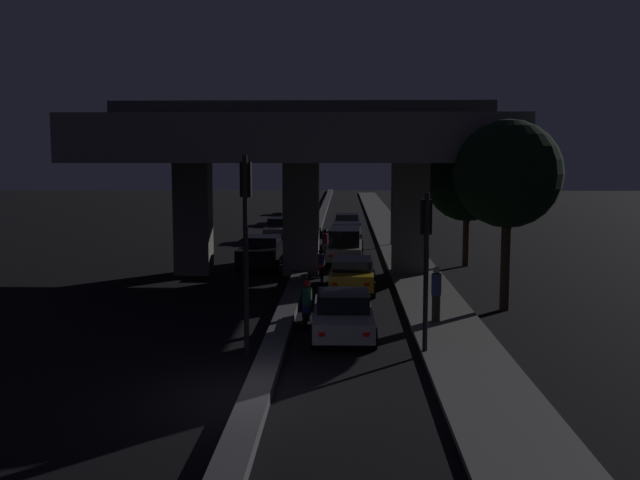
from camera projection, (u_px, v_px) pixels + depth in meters
name	position (u px, v px, depth m)	size (l,w,h in m)	color
ground_plane	(258.00, 398.00, 17.01)	(200.00, 200.00, 0.00)	black
median_divider	(315.00, 233.00, 51.75)	(0.66, 126.00, 0.28)	#4C4C51
sidewalk_right	(399.00, 246.00, 44.65)	(2.36, 126.00, 0.13)	#5B5956
elevated_overpass	(301.00, 146.00, 34.05)	(17.61, 13.91, 7.96)	slate
traffic_light_left_of_median	(246.00, 220.00, 20.47)	(0.30, 0.49, 5.51)	black
traffic_light_right_of_median	(426.00, 244.00, 20.40)	(0.30, 0.49, 4.51)	black
street_lamp	(386.00, 165.00, 44.69)	(2.79, 0.32, 8.23)	#2D2D30
car_silver_lead	(343.00, 314.00, 22.69)	(1.97, 4.61, 1.40)	gray
car_taxi_yellow_second	(352.00, 274.00, 30.22)	(1.98, 4.49, 1.38)	gold
car_silver_third	(345.00, 244.00, 38.21)	(1.99, 4.79, 1.80)	gray
car_grey_fourth	(346.00, 235.00, 44.47)	(1.95, 4.76, 1.52)	#515459
car_dark_blue_fifth	(347.00, 223.00, 52.85)	(1.98, 4.34, 1.38)	#141938
car_black_lead_oncoming	(262.00, 251.00, 36.73)	(2.18, 4.75, 1.54)	black
car_grey_second_oncoming	(281.00, 228.00, 48.87)	(2.05, 4.66, 1.42)	#515459
car_silver_third_oncoming	(295.00, 214.00, 60.58)	(2.17, 4.77, 1.51)	gray
car_dark_green_fourth_oncoming	(301.00, 206.00, 70.90)	(2.02, 4.26, 1.42)	black
motorcycle_blue_filtering_near	(307.00, 306.00, 24.31)	(0.34, 1.74, 1.48)	black
motorcycle_red_filtering_mid	(321.00, 267.00, 33.08)	(0.34, 1.80, 1.39)	black
motorcycle_white_filtering_far	(325.00, 245.00, 40.55)	(0.34, 1.87, 1.51)	black
pedestrian_on_sidewalk	(436.00, 293.00, 24.21)	(0.32, 0.32, 1.79)	#2D261E
roadside_tree_kerbside_near	(508.00, 174.00, 26.12)	(3.80, 3.80, 6.76)	#38281C
roadside_tree_kerbside_mid	(467.00, 179.00, 36.72)	(4.18, 4.18, 6.43)	#38281C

